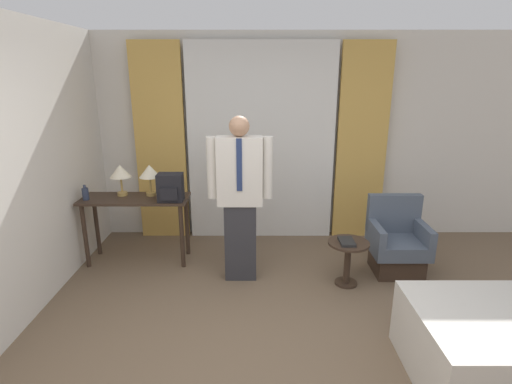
{
  "coord_description": "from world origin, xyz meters",
  "views": [
    {
      "loc": [
        -0.07,
        -2.5,
        2.21
      ],
      "look_at": [
        -0.07,
        1.36,
        1.04
      ],
      "focal_mm": 28.0,
      "sensor_mm": 36.0,
      "label": 1
    }
  ],
  "objects_px": {
    "desk": "(136,209)",
    "table_lamp_left": "(121,172)",
    "table_lamp_right": "(150,173)",
    "side_table": "(348,256)",
    "book": "(347,242)",
    "bottle_near_edge": "(86,194)",
    "person": "(240,194)",
    "armchair": "(397,245)",
    "backpack": "(171,188)"
  },
  "relations": [
    {
      "from": "bottle_near_edge",
      "to": "table_lamp_right",
      "type": "bearing_deg",
      "value": 13.24
    },
    {
      "from": "armchair",
      "to": "side_table",
      "type": "distance_m",
      "value": 0.7
    },
    {
      "from": "desk",
      "to": "side_table",
      "type": "height_order",
      "value": "desk"
    },
    {
      "from": "bottle_near_edge",
      "to": "book",
      "type": "height_order",
      "value": "bottle_near_edge"
    },
    {
      "from": "person",
      "to": "desk",
      "type": "bearing_deg",
      "value": 161.24
    },
    {
      "from": "table_lamp_left",
      "to": "table_lamp_right",
      "type": "relative_size",
      "value": 1.0
    },
    {
      "from": "desk",
      "to": "bottle_near_edge",
      "type": "relative_size",
      "value": 7.03
    },
    {
      "from": "side_table",
      "to": "desk",
      "type": "bearing_deg",
      "value": 166.5
    },
    {
      "from": "table_lamp_left",
      "to": "bottle_near_edge",
      "type": "xyz_separation_m",
      "value": [
        -0.36,
        -0.17,
        -0.21
      ]
    },
    {
      "from": "table_lamp_right",
      "to": "bottle_near_edge",
      "type": "distance_m",
      "value": 0.75
    },
    {
      "from": "backpack",
      "to": "side_table",
      "type": "distance_m",
      "value": 2.09
    },
    {
      "from": "table_lamp_right",
      "to": "armchair",
      "type": "relative_size",
      "value": 0.43
    },
    {
      "from": "armchair",
      "to": "side_table",
      "type": "relative_size",
      "value": 1.75
    },
    {
      "from": "table_lamp_right",
      "to": "book",
      "type": "bearing_deg",
      "value": -17.43
    },
    {
      "from": "armchair",
      "to": "side_table",
      "type": "xyz_separation_m",
      "value": [
        -0.62,
        -0.31,
        0.02
      ]
    },
    {
      "from": "bottle_near_edge",
      "to": "book",
      "type": "relative_size",
      "value": 0.75
    },
    {
      "from": "desk",
      "to": "bottle_near_edge",
      "type": "bearing_deg",
      "value": -171.92
    },
    {
      "from": "bottle_near_edge",
      "to": "person",
      "type": "relative_size",
      "value": 0.1
    },
    {
      "from": "backpack",
      "to": "side_table",
      "type": "xyz_separation_m",
      "value": [
        1.94,
        -0.46,
        -0.62
      ]
    },
    {
      "from": "desk",
      "to": "bottle_near_edge",
      "type": "distance_m",
      "value": 0.58
    },
    {
      "from": "bottle_near_edge",
      "to": "armchair",
      "type": "height_order",
      "value": "bottle_near_edge"
    },
    {
      "from": "table_lamp_right",
      "to": "bottle_near_edge",
      "type": "height_order",
      "value": "table_lamp_right"
    },
    {
      "from": "desk",
      "to": "table_lamp_right",
      "type": "distance_m",
      "value": 0.46
    },
    {
      "from": "table_lamp_right",
      "to": "desk",
      "type": "bearing_deg",
      "value": -152.18
    },
    {
      "from": "table_lamp_left",
      "to": "book",
      "type": "distance_m",
      "value": 2.68
    },
    {
      "from": "table_lamp_right",
      "to": "person",
      "type": "distance_m",
      "value": 1.2
    },
    {
      "from": "backpack",
      "to": "table_lamp_left",
      "type": "bearing_deg",
      "value": 161.77
    },
    {
      "from": "person",
      "to": "armchair",
      "type": "height_order",
      "value": "person"
    },
    {
      "from": "table_lamp_left",
      "to": "side_table",
      "type": "height_order",
      "value": "table_lamp_left"
    },
    {
      "from": "table_lamp_right",
      "to": "person",
      "type": "relative_size",
      "value": 0.21
    },
    {
      "from": "book",
      "to": "person",
      "type": "bearing_deg",
      "value": 171.12
    },
    {
      "from": "person",
      "to": "armchair",
      "type": "xyz_separation_m",
      "value": [
        1.77,
        0.16,
        -0.65
      ]
    },
    {
      "from": "desk",
      "to": "armchair",
      "type": "bearing_deg",
      "value": -5.04
    },
    {
      "from": "table_lamp_right",
      "to": "book",
      "type": "xyz_separation_m",
      "value": [
        2.19,
        -0.69,
        -0.57
      ]
    },
    {
      "from": "bottle_near_edge",
      "to": "armchair",
      "type": "distance_m",
      "value": 3.6
    },
    {
      "from": "table_lamp_right",
      "to": "book",
      "type": "height_order",
      "value": "table_lamp_right"
    },
    {
      "from": "person",
      "to": "bottle_near_edge",
      "type": "bearing_deg",
      "value": 168.98
    },
    {
      "from": "backpack",
      "to": "person",
      "type": "relative_size",
      "value": 0.18
    },
    {
      "from": "table_lamp_left",
      "to": "armchair",
      "type": "height_order",
      "value": "table_lamp_left"
    },
    {
      "from": "table_lamp_left",
      "to": "bottle_near_edge",
      "type": "relative_size",
      "value": 2.1
    },
    {
      "from": "side_table",
      "to": "book",
      "type": "relative_size",
      "value": 2.09
    },
    {
      "from": "table_lamp_right",
      "to": "book",
      "type": "relative_size",
      "value": 1.57
    },
    {
      "from": "armchair",
      "to": "book",
      "type": "distance_m",
      "value": 0.75
    },
    {
      "from": "person",
      "to": "armchair",
      "type": "bearing_deg",
      "value": 5.08
    },
    {
      "from": "desk",
      "to": "table_lamp_left",
      "type": "distance_m",
      "value": 0.46
    },
    {
      "from": "side_table",
      "to": "book",
      "type": "distance_m",
      "value": 0.17
    },
    {
      "from": "armchair",
      "to": "book",
      "type": "relative_size",
      "value": 3.64
    },
    {
      "from": "desk",
      "to": "table_lamp_right",
      "type": "height_order",
      "value": "table_lamp_right"
    },
    {
      "from": "backpack",
      "to": "desk",
      "type": "bearing_deg",
      "value": 165.77
    },
    {
      "from": "side_table",
      "to": "bottle_near_edge",
      "type": "bearing_deg",
      "value": 170.35
    }
  ]
}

